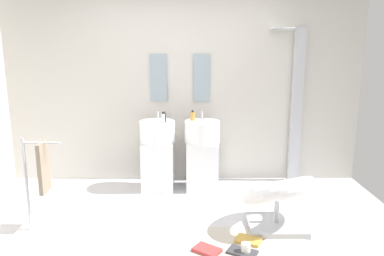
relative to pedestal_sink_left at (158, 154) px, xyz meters
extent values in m
cube|color=silver|center=(0.28, -1.24, -0.49)|extent=(4.80, 3.60, 0.04)
cube|color=beige|center=(0.28, 0.41, 0.83)|extent=(4.80, 0.10, 2.60)
cube|color=white|center=(0.00, 0.00, -0.16)|extent=(0.40, 0.40, 0.62)
cylinder|color=white|center=(0.00, 0.00, 0.29)|extent=(0.44, 0.44, 0.27)
cylinder|color=#B7BABF|center=(0.00, 0.12, 0.48)|extent=(0.02, 0.02, 0.10)
cube|color=white|center=(0.57, 0.00, -0.16)|extent=(0.40, 0.40, 0.62)
cylinder|color=white|center=(0.57, 0.00, 0.29)|extent=(0.44, 0.44, 0.27)
cylinder|color=#B7BABF|center=(0.57, 0.12, 0.48)|extent=(0.02, 0.02, 0.10)
cube|color=#8C9EA8|center=(0.00, 0.34, 0.94)|extent=(0.22, 0.03, 0.62)
cube|color=#8C9EA8|center=(0.57, 0.34, 0.94)|extent=(0.22, 0.03, 0.62)
cube|color=#B7BABF|center=(1.82, 0.29, 0.56)|extent=(0.14, 0.08, 2.05)
cylinder|color=#B7BABF|center=(1.67, 0.27, 1.56)|extent=(0.30, 0.02, 0.02)
cylinder|color=#B7BABF|center=(1.52, 0.24, 1.56)|extent=(0.24, 0.24, 0.02)
cube|color=#B7BABF|center=(1.28, -1.09, -0.44)|extent=(0.56, 0.50, 0.06)
cylinder|color=#B7BABF|center=(1.28, -1.09, -0.27)|extent=(0.05, 0.05, 0.34)
torus|color=white|center=(1.28, -1.09, -0.07)|extent=(1.03, 1.03, 0.49)
cylinder|color=#B7BABF|center=(-1.19, -1.12, 0.01)|extent=(0.03, 0.03, 0.95)
cylinder|color=#B7BABF|center=(-1.01, -1.12, 0.43)|extent=(0.36, 0.02, 0.02)
cube|color=gray|center=(-1.01, -1.12, 0.18)|extent=(0.04, 0.22, 0.50)
cube|color=beige|center=(0.86, -1.52, -0.46)|extent=(1.28, 0.86, 0.01)
cube|color=#38383D|center=(0.87, -1.59, -0.44)|extent=(0.30, 0.26, 0.02)
cube|color=gold|center=(0.96, -1.39, -0.44)|extent=(0.28, 0.25, 0.03)
cube|color=#B73838|center=(0.56, -1.56, -0.44)|extent=(0.28, 0.26, 0.03)
cylinder|color=white|center=(0.90, -1.59, -0.41)|extent=(0.08, 0.08, 0.10)
cylinder|color=silver|center=(0.08, -0.13, 0.48)|extent=(0.04, 0.04, 0.12)
cylinder|color=black|center=(0.08, -0.13, 0.55)|extent=(0.02, 0.02, 0.02)
cylinder|color=#C68C38|center=(0.44, 0.04, 0.48)|extent=(0.06, 0.06, 0.11)
cylinder|color=black|center=(0.44, 0.04, 0.54)|extent=(0.03, 0.03, 0.02)
cylinder|color=black|center=(0.10, -0.09, 0.48)|extent=(0.04, 0.04, 0.11)
cylinder|color=black|center=(0.10, -0.09, 0.55)|extent=(0.02, 0.02, 0.02)
camera|label=1|loc=(0.41, -4.56, 1.32)|focal=34.79mm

